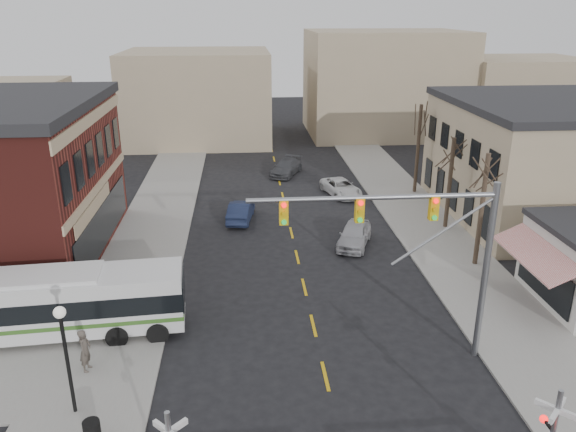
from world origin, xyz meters
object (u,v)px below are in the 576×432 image
object	(u,v)px
car_d	(286,167)
traffic_signal_mast	(424,237)
transit_bus	(50,303)
car_a	(354,235)
pedestrian_near	(85,350)
pedestrian_far	(120,296)
car_c	(341,187)
street_lamp	(64,339)
car_b	(241,211)
trash_bin	(92,432)

from	to	relation	value
car_d	traffic_signal_mast	bearing A→B (deg)	-59.89
transit_bus	car_a	bearing A→B (deg)	30.59
pedestrian_near	pedestrian_far	bearing A→B (deg)	0.87
transit_bus	car_c	xyz separation A→B (m)	(16.99, 19.88, -1.12)
pedestrian_near	pedestrian_far	size ratio (longest dim) A/B	1.10
transit_bus	street_lamp	distance (m)	6.22
car_c	car_d	world-z (taller)	car_d
transit_bus	car_d	bearing A→B (deg)	63.70
traffic_signal_mast	street_lamp	world-z (taller)	traffic_signal_mast
transit_bus	pedestrian_near	bearing A→B (deg)	-52.61
street_lamp	car_b	size ratio (longest dim) A/B	1.03
street_lamp	car_c	world-z (taller)	street_lamp
car_a	car_b	bearing A→B (deg)	165.43
transit_bus	trash_bin	world-z (taller)	transit_bus
traffic_signal_mast	street_lamp	bearing A→B (deg)	-169.76
car_a	car_c	world-z (taller)	car_a
transit_bus	car_c	bearing A→B (deg)	49.49
street_lamp	car_a	distance (m)	20.45
trash_bin	pedestrian_near	xyz separation A→B (m)	(-1.27, 4.38, 0.49)
pedestrian_far	street_lamp	bearing A→B (deg)	-126.11
pedestrian_near	transit_bus	bearing A→B (deg)	44.03
car_a	car_d	world-z (taller)	car_a
pedestrian_near	car_d	bearing A→B (deg)	-13.59
car_a	street_lamp	bearing A→B (deg)	-111.31
trash_bin	pedestrian_far	world-z (taller)	pedestrian_far
car_b	car_a	bearing A→B (deg)	152.97
traffic_signal_mast	car_a	size ratio (longest dim) A/B	2.30
car_a	pedestrian_far	size ratio (longest dim) A/B	2.53
car_a	pedestrian_far	world-z (taller)	pedestrian_far
pedestrian_near	traffic_signal_mast	bearing A→B (deg)	-83.80
car_b	pedestrian_near	bearing A→B (deg)	78.12
car_a	car_d	bearing A→B (deg)	121.35
car_a	car_b	size ratio (longest dim) A/B	1.01
car_b	traffic_signal_mast	bearing A→B (deg)	121.48
trash_bin	pedestrian_far	distance (m)	9.23
car_b	car_d	distance (m)	12.31
transit_bus	pedestrian_far	world-z (taller)	transit_bus
car_c	car_a	bearing A→B (deg)	-110.06
transit_bus	car_d	world-z (taller)	transit_bus
transit_bus	pedestrian_near	distance (m)	3.73
trash_bin	car_b	size ratio (longest dim) A/B	0.21
car_a	car_b	xyz separation A→B (m)	(-7.28, 5.20, -0.03)
street_lamp	pedestrian_near	bearing A→B (deg)	93.81
street_lamp	trash_bin	bearing A→B (deg)	-58.18
car_c	pedestrian_far	distance (m)	22.98
trash_bin	car_c	bearing A→B (deg)	63.61
car_d	pedestrian_near	size ratio (longest dim) A/B	2.50
car_b	pedestrian_near	distance (m)	18.78
car_d	pedestrian_near	xyz separation A→B (m)	(-10.75, -29.17, 0.38)
car_b	car_c	size ratio (longest dim) A/B	0.93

